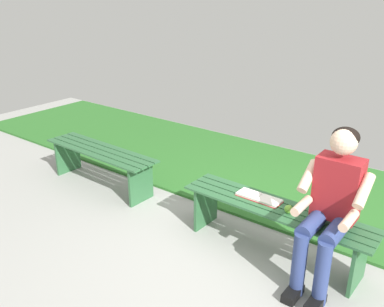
{
  "coord_description": "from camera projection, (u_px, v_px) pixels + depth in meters",
  "views": [
    {
      "loc": [
        -1.34,
        2.95,
        2.21
      ],
      "look_at": [
        0.79,
        0.15,
        0.81
      ],
      "focal_mm": 38.9,
      "sensor_mm": 36.0,
      "label": 1
    }
  ],
  "objects": [
    {
      "name": "book_open",
      "position": [
        259.0,
        198.0,
        3.71
      ],
      "size": [
        0.42,
        0.17,
        0.02
      ],
      "rotation": [
        0.0,
        0.0,
        -0.03
      ],
      "color": "white",
      "rests_on": "bench_near"
    },
    {
      "name": "apple",
      "position": [
        289.0,
        209.0,
        3.47
      ],
      "size": [
        0.07,
        0.07,
        0.07
      ],
      "primitive_type": "sphere",
      "color": "#72B738",
      "rests_on": "bench_near"
    },
    {
      "name": "person_seated",
      "position": [
        331.0,
        203.0,
        3.14
      ],
      "size": [
        0.5,
        0.69,
        1.27
      ],
      "color": "maroon",
      "rests_on": "ground"
    },
    {
      "name": "grass_strip",
      "position": [
        243.0,
        170.0,
        5.4
      ],
      "size": [
        9.0,
        2.08,
        0.03
      ],
      "primitive_type": "cube",
      "color": "#2D6B28",
      "rests_on": "ground"
    },
    {
      "name": "bench_far",
      "position": [
        101.0,
        159.0,
        4.9
      ],
      "size": [
        1.57,
        0.43,
        0.46
      ],
      "rotation": [
        0.0,
        0.0,
        -0.03
      ],
      "color": "#2D6038",
      "rests_on": "ground"
    },
    {
      "name": "ground_plane",
      "position": [
        103.0,
        261.0,
        3.66
      ],
      "size": [
        10.0,
        7.0,
        0.04
      ],
      "primitive_type": "cube",
      "color": "#9E9E99"
    },
    {
      "name": "bench_near",
      "position": [
        274.0,
        218.0,
        3.62
      ],
      "size": [
        1.74,
        0.43,
        0.46
      ],
      "rotation": [
        0.0,
        0.0,
        -0.03
      ],
      "color": "#2D6038",
      "rests_on": "ground"
    }
  ]
}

